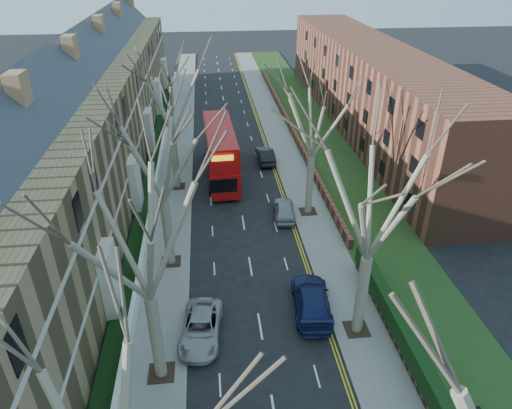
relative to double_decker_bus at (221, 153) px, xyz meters
name	(u,v)px	position (x,y,z in m)	size (l,w,h in m)	color
pavement_left	(179,144)	(-4.57, 8.82, -2.36)	(3.00, 102.00, 0.12)	slate
pavement_right	(281,140)	(7.43, 8.82, -2.36)	(3.00, 102.00, 0.12)	slate
terrace_left	(88,125)	(-12.21, 0.82, 3.11)	(9.70, 78.00, 13.60)	olive
flats_right	(368,87)	(18.89, 12.82, 2.56)	(13.97, 54.00, 10.00)	brown
wall_hedge_right	(437,402)	(9.13, -28.18, -1.30)	(0.70, 24.00, 1.80)	#543224
front_wall_left	(159,169)	(-6.22, 0.82, -1.80)	(0.30, 78.00, 1.00)	white
grass_verge_right	(318,138)	(11.93, 8.82, -2.27)	(6.00, 102.00, 0.06)	#203714
tree_left_mid	(139,224)	(-4.27, -24.18, 7.13)	(10.50, 10.50, 14.71)	#6E624F
tree_left_far	(158,145)	(-4.27, -14.18, 6.82)	(10.15, 10.15, 14.22)	#6E624F
tree_left_dist	(168,88)	(-4.27, -2.18, 7.14)	(10.50, 10.50, 14.71)	#6E624F
tree_right_mid	(377,190)	(7.13, -22.18, 7.13)	(10.50, 10.50, 14.71)	#6E624F
tree_right_far	(315,109)	(7.13, -8.18, 6.82)	(10.15, 10.15, 14.22)	#6E624F
double_decker_bus	(221,153)	(0.00, 0.00, 0.00)	(3.32, 11.90, 4.91)	#A40B0C
car_left_far	(201,328)	(-2.11, -21.63, -1.74)	(2.26, 4.90, 1.36)	#9D9CA1
car_right_near	(312,300)	(4.81, -20.09, -1.62)	(2.26, 5.55, 1.61)	#172051
car_right_mid	(284,209)	(4.97, -8.58, -1.70)	(1.70, 4.22, 1.44)	#92939A
car_right_far	(265,155)	(4.82, 2.90, -1.67)	(1.59, 4.55, 1.50)	black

